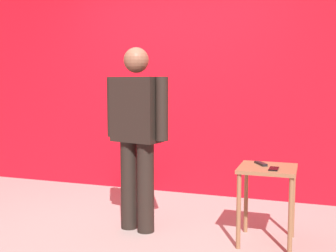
# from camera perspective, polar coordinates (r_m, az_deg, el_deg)

# --- Properties ---
(ground_plane) EXTENTS (12.00, 12.00, 0.00)m
(ground_plane) POSITION_cam_1_polar(r_m,az_deg,el_deg) (3.72, -7.26, -14.87)
(ground_plane) COLOR #9E9991
(back_wall_red) EXTENTS (5.74, 0.12, 2.85)m
(back_wall_red) POSITION_cam_1_polar(r_m,az_deg,el_deg) (5.03, 0.97, 7.15)
(back_wall_red) COLOR red
(back_wall_red) RESTS_ON ground_plane
(standing_person) EXTENTS (0.64, 0.31, 1.62)m
(standing_person) POSITION_cam_1_polar(r_m,az_deg,el_deg) (3.71, -4.23, -0.46)
(standing_person) COLOR black
(standing_person) RESTS_ON ground_plane
(side_table) EXTENTS (0.45, 0.45, 0.64)m
(side_table) POSITION_cam_1_polar(r_m,az_deg,el_deg) (3.56, 13.26, -7.30)
(side_table) COLOR olive
(side_table) RESTS_ON ground_plane
(cell_phone) EXTENTS (0.07, 0.15, 0.01)m
(cell_phone) POSITION_cam_1_polar(r_m,az_deg,el_deg) (3.44, 14.09, -5.62)
(cell_phone) COLOR black
(cell_phone) RESTS_ON side_table
(tv_remote) EXTENTS (0.13, 0.17, 0.02)m
(tv_remote) POSITION_cam_1_polar(r_m,az_deg,el_deg) (3.60, 12.41, -4.96)
(tv_remote) COLOR black
(tv_remote) RESTS_ON side_table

